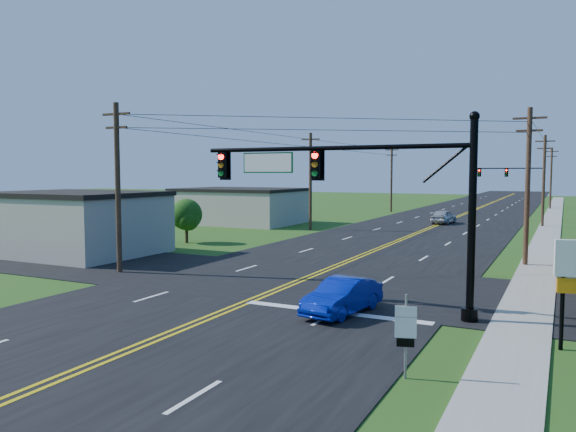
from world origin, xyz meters
The scene contains 18 objects.
ground centered at (0.00, 0.00, 0.00)m, with size 260.00×260.00×0.00m, color #284B15.
road_main centered at (0.00, 50.00, 0.02)m, with size 16.00×220.00×0.04m, color black.
road_cross centered at (0.00, 12.00, 0.02)m, with size 70.00×10.00×0.04m, color black.
sidewalk centered at (10.50, 40.00, 0.04)m, with size 2.00×160.00×0.08m, color gray.
signal_mast_main centered at (4.34, 8.00, 4.75)m, with size 11.30×0.60×7.48m.
signal_mast_far centered at (4.44, 80.00, 4.55)m, with size 10.98×0.60×7.48m.
cream_bldg_near centered at (-17.00, 14.00, 2.06)m, with size 10.20×8.20×4.10m.
cream_bldg_far centered at (-19.00, 38.00, 1.86)m, with size 12.20×9.20×3.70m.
utility_pole_left_a centered at (-9.50, 10.00, 4.72)m, with size 1.80×0.28×9.00m.
utility_pole_left_b centered at (-9.50, 35.00, 4.72)m, with size 1.80×0.28×9.00m.
utility_pole_left_c centered at (-9.50, 62.00, 4.72)m, with size 1.80×0.28×9.00m.
utility_pole_right_a centered at (9.80, 22.00, 4.72)m, with size 1.80×0.28×9.00m.
utility_pole_right_b centered at (9.80, 48.00, 4.72)m, with size 1.80×0.28×9.00m.
utility_pole_right_c centered at (9.80, 78.00, 4.72)m, with size 1.80×0.28×9.00m.
tree_left centered at (-14.00, 22.00, 2.16)m, with size 2.40×2.40×3.37m.
blue_car centered at (4.33, 6.99, 0.66)m, with size 1.39×3.99×1.32m, color #071BA1.
distant_car centered at (0.48, 46.72, 0.73)m, with size 1.73×4.31×1.47m, color #B4B3B8.
route_sign centered at (8.16, 1.47, 1.29)m, with size 0.54×0.19×2.22m.
Camera 1 is at (11.72, -12.59, 5.34)m, focal length 35.00 mm.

